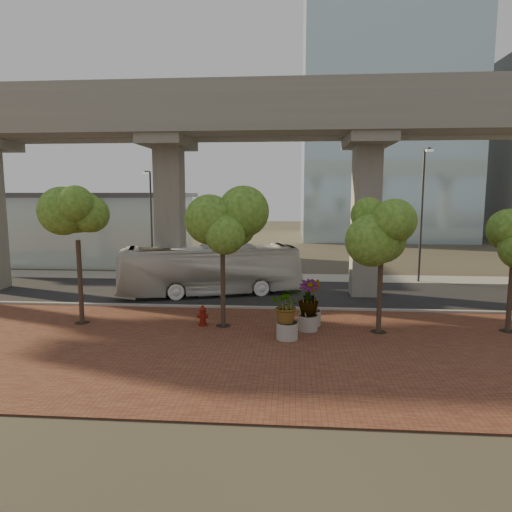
{
  "coord_description": "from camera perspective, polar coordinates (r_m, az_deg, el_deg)",
  "views": [
    {
      "loc": [
        1.6,
        -25.96,
        6.16
      ],
      "look_at": [
        -0.51,
        0.5,
        2.57
      ],
      "focal_mm": 32.0,
      "sensor_mm": 36.0,
      "label": 1
    }
  ],
  "objects": [
    {
      "name": "transit_viaduct",
      "position": [
        28.03,
        1.3,
        10.0
      ],
      "size": [
        72.0,
        5.6,
        12.4
      ],
      "color": "gray",
      "rests_on": "ground"
    },
    {
      "name": "streetlamp_east",
      "position": [
        33.62,
        20.09,
        5.87
      ],
      "size": [
        0.46,
        1.33,
        9.19
      ],
      "color": "#2C2C30",
      "rests_on": "ground"
    },
    {
      "name": "planter_front",
      "position": [
        19.41,
        3.94,
        -6.48
      ],
      "size": [
        2.03,
        2.03,
        2.23
      ],
      "color": "#ACA69B",
      "rests_on": "ground"
    },
    {
      "name": "brick_plaza",
      "position": [
        19.04,
        -0.51,
        -11.09
      ],
      "size": [
        70.0,
        13.0,
        0.06
      ],
      "primitive_type": "cube",
      "color": "brown",
      "rests_on": "ground"
    },
    {
      "name": "planter_left",
      "position": [
        21.48,
        6.92,
        -5.12
      ],
      "size": [
        2.03,
        2.03,
        2.23
      ],
      "color": "gray",
      "rests_on": "ground"
    },
    {
      "name": "far_sidewalk",
      "position": [
        34.05,
        1.79,
        -2.68
      ],
      "size": [
        90.0,
        3.0,
        0.06
      ],
      "primitive_type": "cube",
      "color": "#9B9890",
      "rests_on": "ground"
    },
    {
      "name": "asphalt_road",
      "position": [
        28.67,
        1.26,
        -4.67
      ],
      "size": [
        90.0,
        8.0,
        0.04
      ],
      "primitive_type": "cube",
      "color": "black",
      "rests_on": "ground"
    },
    {
      "name": "station_pavilion",
      "position": [
        47.28,
        -22.68,
        3.54
      ],
      "size": [
        23.0,
        13.0,
        6.3
      ],
      "color": "silver",
      "rests_on": "ground"
    },
    {
      "name": "street_tree_near_east",
      "position": [
        20.57,
        15.47,
        2.85
      ],
      "size": [
        3.42,
        3.42,
        6.04
      ],
      "color": "#463528",
      "rests_on": "ground"
    },
    {
      "name": "transit_bus",
      "position": [
        28.13,
        -5.73,
        -1.77
      ],
      "size": [
        11.43,
        5.71,
        3.11
      ],
      "primitive_type": "imported",
      "rotation": [
        0.0,
        0.0,
        1.86
      ],
      "color": "silver",
      "rests_on": "ground"
    },
    {
      "name": "curb_strip",
      "position": [
        24.77,
        0.72,
        -6.51
      ],
      "size": [
        70.0,
        0.25,
        0.16
      ],
      "primitive_type": "cube",
      "color": "#9B9890",
      "rests_on": "ground"
    },
    {
      "name": "street_tree_far_west",
      "position": [
        22.81,
        -21.49,
        4.37
      ],
      "size": [
        3.51,
        3.51,
        6.61
      ],
      "color": "#463528",
      "rests_on": "ground"
    },
    {
      "name": "fire_hydrant",
      "position": [
        21.68,
        -6.68,
        -7.43
      ],
      "size": [
        0.48,
        0.43,
        0.96
      ],
      "color": "#65120B",
      "rests_on": "ground"
    },
    {
      "name": "ground",
      "position": [
        26.73,
        1.01,
        -5.63
      ],
      "size": [
        160.0,
        160.0,
        0.0
      ],
      "primitive_type": "plane",
      "color": "#3D382D",
      "rests_on": "ground"
    },
    {
      "name": "streetlamp_west",
      "position": [
        33.42,
        -13.01,
        4.69
      ],
      "size": [
        0.38,
        1.12,
        7.74
      ],
      "color": "#2B2A2E",
      "rests_on": "ground"
    },
    {
      "name": "street_tree_near_west",
      "position": [
        20.82,
        -4.23,
        4.05
      ],
      "size": [
        3.62,
        3.62,
        6.45
      ],
      "color": "#463528",
      "rests_on": "ground"
    },
    {
      "name": "planter_right",
      "position": [
        20.72,
        6.56,
        -5.46
      ],
      "size": [
        2.17,
        2.17,
        2.32
      ],
      "color": "#ABA49A",
      "rests_on": "ground"
    }
  ]
}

